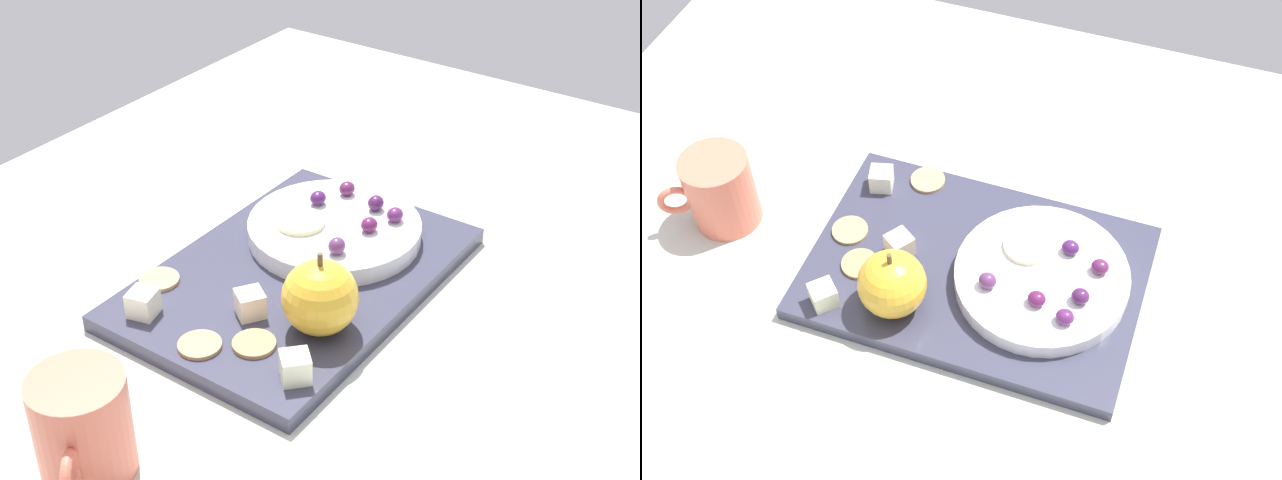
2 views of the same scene
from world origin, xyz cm
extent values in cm
cube|color=#B6BAAD|center=(0.00, 0.00, 2.25)|extent=(117.14, 87.36, 4.50)
cube|color=#333446|center=(-2.30, -2.38, 5.37)|extent=(35.93, 24.42, 1.73)
cylinder|color=white|center=(4.90, -2.11, 7.24)|extent=(18.56, 18.56, 2.00)
sphere|color=gold|center=(-8.87, -9.79, 9.81)|extent=(7.16, 7.16, 7.16)
cylinder|color=brown|center=(-8.87, -9.79, 13.99)|extent=(0.50, 0.50, 1.20)
cube|color=white|center=(-16.58, 5.22, 7.51)|extent=(3.11, 3.11, 2.54)
cube|color=#F9E5C6|center=(-10.88, -3.15, 7.51)|extent=(3.53, 3.53, 2.54)
cube|color=#EBEFC3|center=(-15.83, -12.03, 7.51)|extent=(3.60, 3.60, 2.54)
cylinder|color=#AD8353|center=(-14.34, -6.30, 6.44)|extent=(4.04, 4.04, 0.40)
cylinder|color=tan|center=(-17.28, -2.35, 6.44)|extent=(4.04, 4.04, 0.40)
cylinder|color=tan|center=(-11.81, 7.75, 6.44)|extent=(4.04, 4.04, 0.40)
ellipsoid|color=#461D4A|center=(9.51, -4.39, 9.10)|extent=(1.90, 1.71, 1.72)
ellipsoid|color=#562057|center=(8.67, -7.30, 9.04)|extent=(1.90, 1.71, 1.59)
ellipsoid|color=#561A4A|center=(5.40, -6.13, 9.03)|extent=(1.90, 1.71, 1.58)
ellipsoid|color=#592E5B|center=(0.26, -5.69, 9.13)|extent=(1.90, 1.71, 1.79)
ellipsoid|color=#441C53|center=(6.93, 1.45, 9.03)|extent=(1.90, 1.71, 1.58)
ellipsoid|color=#551E4A|center=(10.51, 0.22, 9.03)|extent=(1.90, 1.71, 1.58)
cylinder|color=beige|center=(2.44, 0.61, 8.54)|extent=(5.19, 5.19, 0.60)
cylinder|color=#D86951|center=(-32.22, -3.72, 9.09)|extent=(7.67, 7.67, 9.17)
torus|color=#D86951|center=(-36.22, -6.77, 9.09)|extent=(3.67, 3.06, 4.00)
camera|label=1|loc=(-64.14, -48.14, 59.29)|focal=51.45mm
camera|label=2|loc=(14.43, -54.35, 78.63)|focal=46.95mm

